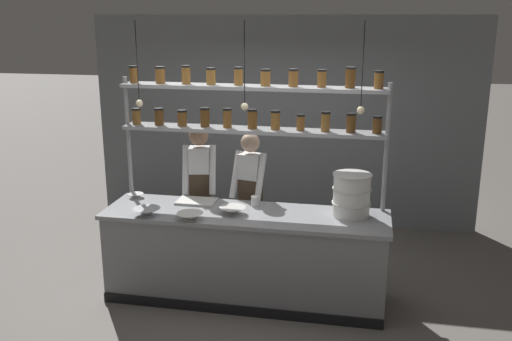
{
  "coord_description": "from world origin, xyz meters",
  "views": [
    {
      "loc": [
        1.13,
        -5.18,
        2.81
      ],
      "look_at": [
        0.07,
        0.2,
        1.3
      ],
      "focal_mm": 40.0,
      "sensor_mm": 36.0,
      "label": 1
    }
  ],
  "objects_px": {
    "prep_bowl_center_back": "(136,196)",
    "prep_bowl_near_left": "(190,216)",
    "prep_bowl_near_right": "(147,212)",
    "cutting_board": "(197,201)",
    "container_stack": "(352,195)",
    "serving_cup_front": "(255,201)",
    "prep_bowl_center_front": "(233,211)",
    "chef_left": "(200,189)",
    "chef_center": "(250,195)",
    "spice_shelf_unit": "(252,113)"
  },
  "relations": [
    {
      "from": "serving_cup_front",
      "to": "prep_bowl_near_left",
      "type": "bearing_deg",
      "value": -135.14
    },
    {
      "from": "container_stack",
      "to": "prep_bowl_near_left",
      "type": "distance_m",
      "value": 1.56
    },
    {
      "from": "prep_bowl_center_back",
      "to": "prep_bowl_near_right",
      "type": "xyz_separation_m",
      "value": [
        0.32,
        -0.51,
        0.01
      ]
    },
    {
      "from": "chef_left",
      "to": "prep_bowl_near_right",
      "type": "xyz_separation_m",
      "value": [
        -0.29,
        -0.82,
        0.0
      ]
    },
    {
      "from": "chef_left",
      "to": "serving_cup_front",
      "type": "distance_m",
      "value": 0.76
    },
    {
      "from": "prep_bowl_near_left",
      "to": "serving_cup_front",
      "type": "distance_m",
      "value": 0.74
    },
    {
      "from": "container_stack",
      "to": "cutting_board",
      "type": "distance_m",
      "value": 1.6
    },
    {
      "from": "serving_cup_front",
      "to": "prep_bowl_center_front",
      "type": "bearing_deg",
      "value": -120.82
    },
    {
      "from": "prep_bowl_center_front",
      "to": "prep_bowl_near_right",
      "type": "relative_size",
      "value": 0.98
    },
    {
      "from": "prep_bowl_near_right",
      "to": "cutting_board",
      "type": "bearing_deg",
      "value": 52.77
    },
    {
      "from": "spice_shelf_unit",
      "to": "prep_bowl_center_front",
      "type": "height_order",
      "value": "spice_shelf_unit"
    },
    {
      "from": "chef_left",
      "to": "serving_cup_front",
      "type": "xyz_separation_m",
      "value": [
        0.68,
        -0.34,
        0.02
      ]
    },
    {
      "from": "container_stack",
      "to": "prep_bowl_center_front",
      "type": "distance_m",
      "value": 1.16
    },
    {
      "from": "prep_bowl_center_front",
      "to": "prep_bowl_near_right",
      "type": "height_order",
      "value": "prep_bowl_near_right"
    },
    {
      "from": "container_stack",
      "to": "prep_bowl_near_left",
      "type": "relative_size",
      "value": 1.67
    },
    {
      "from": "cutting_board",
      "to": "serving_cup_front",
      "type": "bearing_deg",
      "value": 1.24
    },
    {
      "from": "prep_bowl_center_front",
      "to": "serving_cup_front",
      "type": "height_order",
      "value": "serving_cup_front"
    },
    {
      "from": "chef_center",
      "to": "cutting_board",
      "type": "height_order",
      "value": "chef_center"
    },
    {
      "from": "prep_bowl_center_back",
      "to": "cutting_board",
      "type": "bearing_deg",
      "value": -2.8
    },
    {
      "from": "container_stack",
      "to": "prep_bowl_center_front",
      "type": "relative_size",
      "value": 1.61
    },
    {
      "from": "spice_shelf_unit",
      "to": "prep_bowl_near_right",
      "type": "distance_m",
      "value": 1.42
    },
    {
      "from": "container_stack",
      "to": "prep_bowl_near_left",
      "type": "height_order",
      "value": "container_stack"
    },
    {
      "from": "spice_shelf_unit",
      "to": "serving_cup_front",
      "type": "relative_size",
      "value": 25.97
    },
    {
      "from": "cutting_board",
      "to": "prep_bowl_near_right",
      "type": "xyz_separation_m",
      "value": [
        -0.36,
        -0.47,
        0.02
      ]
    },
    {
      "from": "container_stack",
      "to": "chef_center",
      "type": "bearing_deg",
      "value": 156.99
    },
    {
      "from": "prep_bowl_center_front",
      "to": "prep_bowl_center_back",
      "type": "bearing_deg",
      "value": 164.99
    },
    {
      "from": "prep_bowl_center_back",
      "to": "prep_bowl_near_left",
      "type": "bearing_deg",
      "value": -35.1
    },
    {
      "from": "chef_left",
      "to": "prep_bowl_near_right",
      "type": "relative_size",
      "value": 6.23
    },
    {
      "from": "chef_center",
      "to": "container_stack",
      "type": "bearing_deg",
      "value": -10.04
    },
    {
      "from": "container_stack",
      "to": "prep_bowl_near_right",
      "type": "bearing_deg",
      "value": -169.15
    },
    {
      "from": "prep_bowl_near_left",
      "to": "serving_cup_front",
      "type": "height_order",
      "value": "serving_cup_front"
    },
    {
      "from": "prep_bowl_near_right",
      "to": "chef_center",
      "type": "bearing_deg",
      "value": 44.45
    },
    {
      "from": "prep_bowl_center_back",
      "to": "prep_bowl_near_right",
      "type": "distance_m",
      "value": 0.6
    },
    {
      "from": "cutting_board",
      "to": "prep_bowl_near_left",
      "type": "bearing_deg",
      "value": -79.8
    },
    {
      "from": "chef_center",
      "to": "container_stack",
      "type": "distance_m",
      "value": 1.21
    },
    {
      "from": "container_stack",
      "to": "prep_bowl_near_left",
      "type": "bearing_deg",
      "value": -164.63
    },
    {
      "from": "prep_bowl_center_front",
      "to": "prep_bowl_near_right",
      "type": "xyz_separation_m",
      "value": [
        -0.81,
        -0.2,
        0.0
      ]
    },
    {
      "from": "serving_cup_front",
      "to": "container_stack",
      "type": "bearing_deg",
      "value": -6.66
    },
    {
      "from": "container_stack",
      "to": "prep_bowl_center_back",
      "type": "distance_m",
      "value": 2.28
    },
    {
      "from": "container_stack",
      "to": "prep_bowl_center_back",
      "type": "relative_size",
      "value": 2.64
    },
    {
      "from": "chef_center",
      "to": "cutting_board",
      "type": "bearing_deg",
      "value": -130.63
    },
    {
      "from": "prep_bowl_center_front",
      "to": "chef_center",
      "type": "bearing_deg",
      "value": 85.97
    },
    {
      "from": "prep_bowl_near_left",
      "to": "container_stack",
      "type": "bearing_deg",
      "value": 15.37
    },
    {
      "from": "serving_cup_front",
      "to": "cutting_board",
      "type": "bearing_deg",
      "value": -178.76
    },
    {
      "from": "spice_shelf_unit",
      "to": "chef_left",
      "type": "bearing_deg",
      "value": 160.01
    },
    {
      "from": "container_stack",
      "to": "prep_bowl_near_right",
      "type": "height_order",
      "value": "container_stack"
    },
    {
      "from": "chef_center",
      "to": "container_stack",
      "type": "relative_size",
      "value": 3.78
    },
    {
      "from": "prep_bowl_near_left",
      "to": "chef_center",
      "type": "bearing_deg",
      "value": 65.31
    },
    {
      "from": "chef_left",
      "to": "prep_bowl_near_left",
      "type": "distance_m",
      "value": 0.87
    },
    {
      "from": "prep_bowl_center_front",
      "to": "chef_left",
      "type": "bearing_deg",
      "value": 129.74
    }
  ]
}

